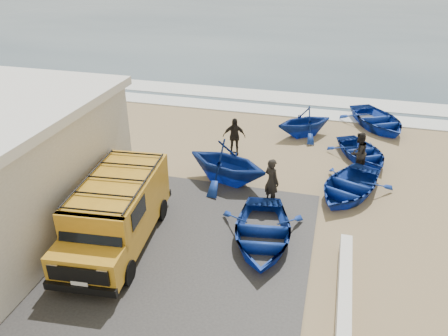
# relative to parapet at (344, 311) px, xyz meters

# --- Properties ---
(ground) EXTENTS (160.00, 160.00, 0.00)m
(ground) POSITION_rel_parapet_xyz_m (-5.00, 3.00, -0.28)
(ground) COLOR #998159
(slab) EXTENTS (12.00, 10.00, 0.05)m
(slab) POSITION_rel_parapet_xyz_m (-7.00, 1.00, -0.25)
(slab) COLOR #373533
(slab) RESTS_ON ground
(ocean) EXTENTS (180.00, 88.00, 0.01)m
(ocean) POSITION_rel_parapet_xyz_m (-5.00, 59.00, -0.27)
(ocean) COLOR #385166
(ocean) RESTS_ON ground
(surf_line) EXTENTS (180.00, 1.60, 0.06)m
(surf_line) POSITION_rel_parapet_xyz_m (-5.00, 15.00, -0.25)
(surf_line) COLOR white
(surf_line) RESTS_ON ground
(surf_wash) EXTENTS (180.00, 2.20, 0.04)m
(surf_wash) POSITION_rel_parapet_xyz_m (-5.00, 17.50, -0.26)
(surf_wash) COLOR white
(surf_wash) RESTS_ON ground
(parapet) EXTENTS (0.35, 6.00, 0.55)m
(parapet) POSITION_rel_parapet_xyz_m (0.00, 0.00, 0.00)
(parapet) COLOR silver
(parapet) RESTS_ON ground
(van) EXTENTS (2.53, 5.42, 2.25)m
(van) POSITION_rel_parapet_xyz_m (-7.13, 1.51, 0.93)
(van) COLOR orange
(van) RESTS_ON ground
(boat_near_left) EXTENTS (3.40, 4.35, 0.82)m
(boat_near_left) POSITION_rel_parapet_xyz_m (-2.65, 2.65, 0.14)
(boat_near_left) COLOR #13359A
(boat_near_left) RESTS_ON ground
(boat_near_right) EXTENTS (3.93, 4.53, 0.78)m
(boat_near_right) POSITION_rel_parapet_xyz_m (0.04, 6.46, 0.12)
(boat_near_right) COLOR #13359A
(boat_near_right) RESTS_ON ground
(boat_mid_left) EXTENTS (4.22, 3.91, 1.83)m
(boat_mid_left) POSITION_rel_parapet_xyz_m (-4.75, 6.24, 0.64)
(boat_mid_left) COLOR #13359A
(boat_mid_left) RESTS_ON ground
(boat_mid_right) EXTENTS (3.66, 4.03, 0.68)m
(boat_mid_right) POSITION_rel_parapet_xyz_m (0.59, 9.84, 0.07)
(boat_mid_right) COLOR #13359A
(boat_mid_right) RESTS_ON ground
(boat_far_left) EXTENTS (3.84, 3.76, 1.54)m
(boat_far_left) POSITION_rel_parapet_xyz_m (-2.21, 11.80, 0.49)
(boat_far_left) COLOR #13359A
(boat_far_left) RESTS_ON ground
(boat_far_right) EXTENTS (4.53, 5.05, 0.86)m
(boat_far_right) POSITION_rel_parapet_xyz_m (1.41, 13.89, 0.15)
(boat_far_right) COLOR #13359A
(boat_far_right) RESTS_ON ground
(fisherman_front) EXTENTS (0.79, 0.74, 1.81)m
(fisherman_front) POSITION_rel_parapet_xyz_m (-2.77, 5.15, 0.63)
(fisherman_front) COLOR black
(fisherman_front) RESTS_ON ground
(fisherman_middle) EXTENTS (1.05, 1.09, 1.76)m
(fisherman_middle) POSITION_rel_parapet_xyz_m (0.34, 8.56, 0.61)
(fisherman_middle) COLOR black
(fisherman_middle) RESTS_ON ground
(fisherman_back) EXTENTS (1.09, 0.65, 1.75)m
(fisherman_back) POSITION_rel_parapet_xyz_m (-5.10, 8.88, 0.60)
(fisherman_back) COLOR black
(fisherman_back) RESTS_ON ground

